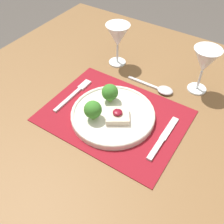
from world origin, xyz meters
name	(u,v)px	position (x,y,z in m)	size (l,w,h in m)	color
ground_plane	(113,212)	(0.00, 0.00, 0.00)	(8.00, 8.00, 0.00)	#4C4742
dining_table	(114,132)	(0.00, 0.00, 0.65)	(1.25, 1.25, 0.73)	brown
placemat	(114,116)	(0.00, 0.00, 0.73)	(0.44, 0.33, 0.00)	maroon
dinner_plate	(111,112)	(-0.01, -0.01, 0.75)	(0.27, 0.27, 0.08)	silver
fork	(75,93)	(-0.17, 0.01, 0.74)	(0.02, 0.19, 0.01)	silver
knife	(161,140)	(0.17, -0.01, 0.74)	(0.02, 0.19, 0.01)	silver
spoon	(161,89)	(0.07, 0.20, 0.74)	(0.17, 0.05, 0.02)	silver
wine_glass_near	(205,62)	(0.18, 0.27, 0.85)	(0.09, 0.09, 0.17)	white
wine_glass_far	(118,37)	(-0.15, 0.25, 0.85)	(0.09, 0.09, 0.16)	white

